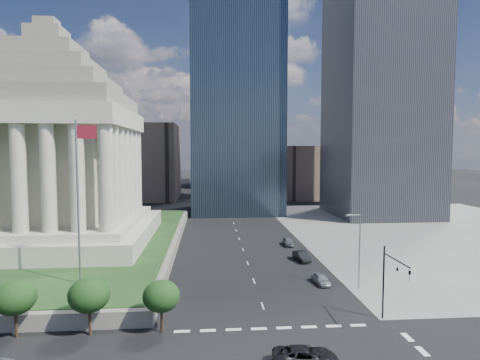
{
  "coord_description": "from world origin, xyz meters",
  "views": [
    {
      "loc": [
        -6.24,
        -25.41,
        18.11
      ],
      "look_at": [
        -2.41,
        23.27,
        14.59
      ],
      "focal_mm": 30.0,
      "sensor_mm": 36.0,
      "label": 1
    }
  ],
  "objects": [
    {
      "name": "skyscraper_tall",
      "position": [
        8.0,
        185.0,
        95.0
      ],
      "size": [
        40.0,
        40.0,
        190.0
      ],
      "primitive_type": "cube",
      "color": "gray",
      "rests_on": "ground"
    },
    {
      "name": "ground",
      "position": [
        0.0,
        100.0,
        0.0
      ],
      "size": [
        500.0,
        500.0,
        0.0
      ],
      "primitive_type": "plane",
      "color": "black",
      "rests_on": "ground"
    },
    {
      "name": "building_filler_ne",
      "position": [
        32.0,
        130.0,
        10.0
      ],
      "size": [
        20.0,
        30.0,
        20.0
      ],
      "primitive_type": "cube",
      "color": "brown",
      "rests_on": "ground"
    },
    {
      "name": "parked_sedan_mid",
      "position": [
        9.0,
        38.63,
        0.77
      ],
      "size": [
        4.87,
        2.33,
        1.54
      ],
      "primitive_type": "imported",
      "rotation": [
        0.0,
        0.0,
        0.15
      ],
      "color": "black",
      "rests_on": "ground"
    },
    {
      "name": "parked_sedan_far",
      "position": [
        9.0,
        49.63,
        0.78
      ],
      "size": [
        2.15,
        4.67,
        1.55
      ],
      "primitive_type": "imported",
      "rotation": [
        0.0,
        0.0,
        -0.07
      ],
      "color": "slate",
      "rests_on": "ground"
    },
    {
      "name": "flagpole",
      "position": [
        -21.83,
        24.0,
        13.11
      ],
      "size": [
        2.52,
        0.24,
        20.0
      ],
      "color": "slate",
      "rests_on": "plaza_lawn"
    },
    {
      "name": "war_memorial",
      "position": [
        -34.0,
        48.0,
        21.4
      ],
      "size": [
        34.0,
        34.0,
        39.0
      ],
      "primitive_type": null,
      "color": "#A09A86",
      "rests_on": "plaza_lawn"
    },
    {
      "name": "traffic_signal_ne",
      "position": [
        12.5,
        13.7,
        5.25
      ],
      "size": [
        0.3,
        5.74,
        8.0
      ],
      "color": "black",
      "rests_on": "ground"
    },
    {
      "name": "sidewalk_ne",
      "position": [
        46.0,
        60.0,
        0.01
      ],
      "size": [
        68.0,
        90.0,
        0.03
      ],
      "primitive_type": "cube",
      "color": "slate",
      "rests_on": "ground"
    },
    {
      "name": "pickup_truck",
      "position": [
        1.84,
        6.76,
        0.78
      ],
      "size": [
        2.92,
        5.75,
        1.56
      ],
      "primitive_type": "imported",
      "rotation": [
        0.0,
        0.0,
        1.51
      ],
      "color": "black",
      "rests_on": "ground"
    },
    {
      "name": "building_filler_nw",
      "position": [
        -30.0,
        130.0,
        14.0
      ],
      "size": [
        24.0,
        30.0,
        28.0
      ],
      "primitive_type": "cube",
      "color": "brown",
      "rests_on": "ground"
    },
    {
      "name": "street_lamp_north",
      "position": [
        13.33,
        25.0,
        5.66
      ],
      "size": [
        2.13,
        0.22,
        10.0
      ],
      "color": "slate",
      "rests_on": "ground"
    },
    {
      "name": "highrise_ne",
      "position": [
        42.0,
        85.0,
        50.0
      ],
      "size": [
        26.0,
        28.0,
        100.0
      ],
      "primitive_type": "cube",
      "color": "black",
      "rests_on": "ground"
    },
    {
      "name": "parked_sedan_near",
      "position": [
        9.0,
        27.08,
        0.7
      ],
      "size": [
        4.25,
        1.98,
        1.41
      ],
      "primitive_type": "imported",
      "rotation": [
        0.0,
        0.0,
        0.08
      ],
      "color": "gray",
      "rests_on": "ground"
    },
    {
      "name": "midrise_glass",
      "position": [
        2.0,
        95.0,
        30.0
      ],
      "size": [
        26.0,
        26.0,
        60.0
      ],
      "primitive_type": "cube",
      "color": "black",
      "rests_on": "ground"
    }
  ]
}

